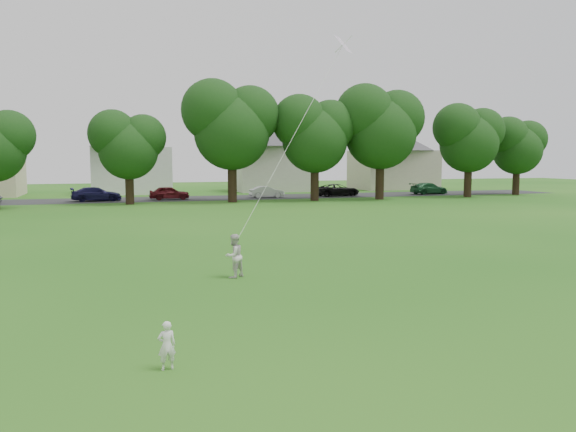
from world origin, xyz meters
name	(u,v)px	position (x,y,z in m)	size (l,w,h in m)	color
ground	(211,331)	(0.00, 0.00, 0.00)	(160.00, 160.00, 0.00)	#1C5814
street	(136,200)	(0.00, 42.00, 0.01)	(90.00, 7.00, 0.01)	#2D2D30
toddler	(167,345)	(-1.15, -2.04, 0.45)	(0.33, 0.22, 0.90)	white
older_boy	(234,256)	(1.65, 5.39, 0.71)	(0.69, 0.53, 1.41)	silver
kite	(293,136)	(4.10, 6.80, 4.58)	(2.95, 1.92, 9.12)	silver
tree_row	(154,124)	(1.44, 36.09, 6.63)	(81.01, 8.03, 10.96)	black
parked_cars	(151,193)	(1.31, 41.00, 0.63)	(63.39, 2.65, 1.27)	black
house_row	(122,149)	(-0.94, 52.00, 4.81)	(77.93, 14.26, 9.57)	beige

